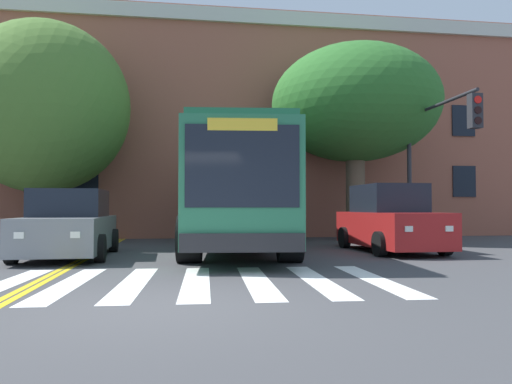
{
  "coord_description": "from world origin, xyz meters",
  "views": [
    {
      "loc": [
        0.35,
        -6.62,
        1.28
      ],
      "look_at": [
        2.41,
        7.29,
        1.71
      ],
      "focal_mm": 35.0,
      "sensor_mm": 36.0,
      "label": 1
    }
  ],
  "objects_px": {
    "traffic_light_near_corner": "(435,142)",
    "street_tree_curbside_small": "(43,108)",
    "city_bus": "(237,191)",
    "street_tree_curbside_large": "(355,104)",
    "car_grey_near_lane": "(69,226)",
    "car_red_far_lane": "(390,221)"
  },
  "relations": [
    {
      "from": "traffic_light_near_corner",
      "to": "street_tree_curbside_small",
      "type": "xyz_separation_m",
      "value": [
        -13.29,
        3.25,
        1.4
      ]
    },
    {
      "from": "city_bus",
      "to": "street_tree_curbside_large",
      "type": "relative_size",
      "value": 1.24
    },
    {
      "from": "city_bus",
      "to": "street_tree_curbside_small",
      "type": "relative_size",
      "value": 1.31
    },
    {
      "from": "street_tree_curbside_large",
      "to": "street_tree_curbside_small",
      "type": "distance_m",
      "value": 11.7
    },
    {
      "from": "car_grey_near_lane",
      "to": "street_tree_curbside_small",
      "type": "xyz_separation_m",
      "value": [
        -2.09,
        5.31,
        4.07
      ]
    },
    {
      "from": "car_grey_near_lane",
      "to": "traffic_light_near_corner",
      "type": "distance_m",
      "value": 11.69
    },
    {
      "from": "car_red_far_lane",
      "to": "street_tree_curbside_small",
      "type": "xyz_separation_m",
      "value": [
        -10.95,
        4.93,
        3.99
      ]
    },
    {
      "from": "car_grey_near_lane",
      "to": "car_red_far_lane",
      "type": "xyz_separation_m",
      "value": [
        8.86,
        0.38,
        0.08
      ]
    },
    {
      "from": "city_bus",
      "to": "street_tree_curbside_small",
      "type": "xyz_separation_m",
      "value": [
        -6.62,
        3.79,
        3.1
      ]
    },
    {
      "from": "traffic_light_near_corner",
      "to": "street_tree_curbside_large",
      "type": "relative_size",
      "value": 0.56
    },
    {
      "from": "city_bus",
      "to": "car_grey_near_lane",
      "type": "xyz_separation_m",
      "value": [
        -4.52,
        -1.52,
        -0.97
      ]
    },
    {
      "from": "traffic_light_near_corner",
      "to": "street_tree_curbside_small",
      "type": "bearing_deg",
      "value": 166.27
    },
    {
      "from": "city_bus",
      "to": "street_tree_curbside_large",
      "type": "distance_m",
      "value": 7.28
    },
    {
      "from": "car_red_far_lane",
      "to": "street_tree_curbside_small",
      "type": "distance_m",
      "value": 12.65
    },
    {
      "from": "street_tree_curbside_large",
      "to": "car_red_far_lane",
      "type": "bearing_deg",
      "value": -98.51
    },
    {
      "from": "city_bus",
      "to": "car_grey_near_lane",
      "type": "bearing_deg",
      "value": -161.37
    },
    {
      "from": "traffic_light_near_corner",
      "to": "street_tree_curbside_large",
      "type": "xyz_separation_m",
      "value": [
        -1.6,
        3.26,
        1.88
      ]
    },
    {
      "from": "city_bus",
      "to": "traffic_light_near_corner",
      "type": "bearing_deg",
      "value": 4.61
    },
    {
      "from": "car_red_far_lane",
      "to": "street_tree_curbside_large",
      "type": "distance_m",
      "value": 6.7
    },
    {
      "from": "car_grey_near_lane",
      "to": "traffic_light_near_corner",
      "type": "relative_size",
      "value": 0.92
    },
    {
      "from": "city_bus",
      "to": "car_red_far_lane",
      "type": "xyz_separation_m",
      "value": [
        4.33,
        -1.14,
        -0.89
      ]
    },
    {
      "from": "car_grey_near_lane",
      "to": "traffic_light_near_corner",
      "type": "xyz_separation_m",
      "value": [
        11.19,
        2.06,
        2.67
      ]
    }
  ]
}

